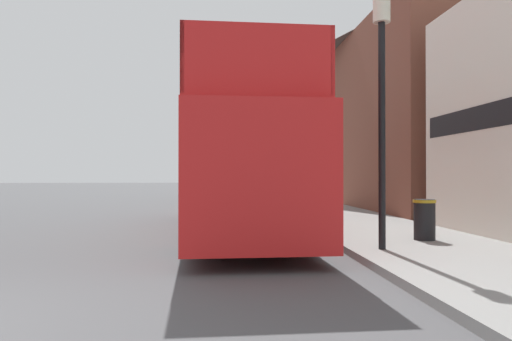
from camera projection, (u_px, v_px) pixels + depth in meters
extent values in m
plane|color=#4C4C4F|center=(147.00, 205.00, 25.35)|extent=(144.00, 144.00, 0.00)
cube|color=gray|center=(307.00, 206.00, 22.96)|extent=(3.45, 108.00, 0.14)
cube|color=brown|center=(388.00, 129.00, 25.97)|extent=(6.00, 21.18, 7.78)
pyramid|color=#473D38|center=(388.00, 33.00, 26.01)|extent=(6.00, 21.18, 2.28)
cube|color=red|center=(235.00, 176.00, 13.12)|extent=(2.91, 11.45, 2.43)
cube|color=orange|center=(237.00, 171.00, 12.55)|extent=(2.74, 6.34, 0.45)
cube|color=black|center=(235.00, 149.00, 13.12)|extent=(2.90, 10.54, 0.70)
cube|color=red|center=(235.00, 128.00, 13.13)|extent=(2.87, 10.54, 0.10)
cube|color=red|center=(189.00, 104.00, 13.00)|extent=(0.45, 10.45, 1.15)
cube|color=red|center=(280.00, 105.00, 13.27)|extent=(0.45, 10.45, 1.15)
cube|color=red|center=(259.00, 59.00, 7.98)|extent=(2.50, 0.16, 1.15)
cube|color=red|center=(226.00, 122.00, 17.54)|extent=(2.55, 1.68, 1.15)
cylinder|color=black|center=(193.00, 206.00, 16.48)|extent=(0.32, 0.99, 0.98)
cylinder|color=black|center=(261.00, 205.00, 16.74)|extent=(0.32, 0.99, 0.98)
cylinder|color=black|center=(190.00, 227.00, 9.71)|extent=(0.32, 0.99, 0.98)
cylinder|color=black|center=(303.00, 226.00, 9.96)|extent=(0.32, 0.99, 0.98)
cube|color=silver|center=(248.00, 196.00, 21.43)|extent=(1.73, 4.08, 0.80)
cube|color=black|center=(249.00, 182.00, 21.32)|extent=(1.50, 1.97, 0.47)
cylinder|color=black|center=(230.00, 201.00, 22.64)|extent=(0.21, 0.69, 0.69)
cylinder|color=black|center=(264.00, 200.00, 22.74)|extent=(0.21, 0.69, 0.69)
cylinder|color=black|center=(231.00, 204.00, 20.13)|extent=(0.21, 0.69, 0.69)
cylinder|color=black|center=(269.00, 204.00, 20.23)|extent=(0.21, 0.69, 0.69)
cylinder|color=black|center=(382.00, 136.00, 9.22)|extent=(0.13, 0.13, 4.20)
cylinder|color=silver|center=(382.00, 10.00, 9.24)|extent=(0.32, 0.32, 0.45)
cylinder|color=black|center=(302.00, 160.00, 17.52)|extent=(0.13, 0.13, 3.79)
cylinder|color=silver|center=(302.00, 100.00, 17.54)|extent=(0.32, 0.32, 0.45)
cone|color=black|center=(302.00, 90.00, 17.54)|extent=(0.35, 0.35, 0.22)
cylinder|color=black|center=(424.00, 220.00, 10.51)|extent=(0.44, 0.44, 0.86)
cylinder|color=#B28E1E|center=(424.00, 201.00, 10.52)|extent=(0.48, 0.48, 0.06)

